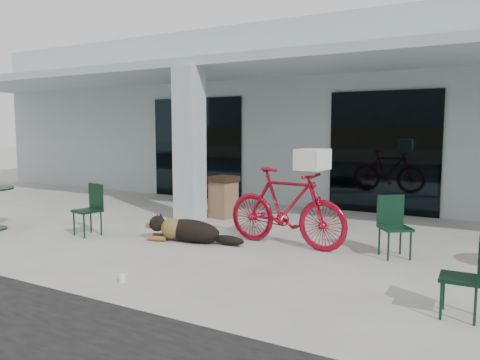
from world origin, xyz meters
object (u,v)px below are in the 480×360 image
Objects in this scene: bicycle at (286,207)px; cafe_chair_far_a at (395,227)px; cafe_chair_far_b at (460,277)px; trash_receptacle at (223,197)px; cafe_chair_near at (87,210)px; dog at (190,229)px.

bicycle is 2.31× the size of cafe_chair_far_a.
cafe_chair_far_a is 1.09× the size of cafe_chair_far_b.
bicycle is 1.68m from cafe_chair_far_a.
cafe_chair_far_a is 2.19m from cafe_chair_far_b.
cafe_chair_far_a is 4.05m from trash_receptacle.
trash_receptacle reaches higher than cafe_chair_far_b.
bicycle reaches higher than cafe_chair_far_a.
bicycle is 3.50m from cafe_chair_near.
bicycle is 2.36× the size of trash_receptacle.
trash_receptacle is at bearing 58.30° from bicycle.
dog is 1.57× the size of cafe_chair_far_b.
cafe_chair_far_b is (2.67, -1.77, -0.21)m from bicycle.
cafe_chair_near is at bearing -98.87° from cafe_chair_far_b.
cafe_chair_near is at bearing 178.19° from dog.
cafe_chair_far_b is 5.86m from trash_receptacle.
cafe_chair_far_a is at bearing -4.62° from dog.
cafe_chair_far_b is at bearing -33.72° from dog.
bicycle is at bearing -36.18° from trash_receptacle.
dog is 1.42× the size of cafe_chair_near.
bicycle is 1.63m from dog.
bicycle is 2.53× the size of cafe_chair_far_b.
cafe_chair_near reaches higher than dog.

